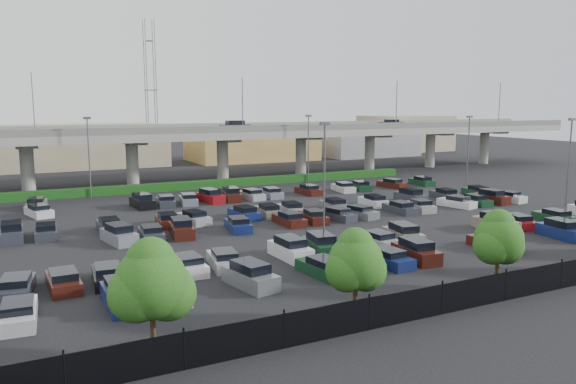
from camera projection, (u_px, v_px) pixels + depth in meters
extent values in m
plane|color=black|center=(285.00, 219.00, 58.39)|extent=(280.00, 280.00, 0.00)
cube|color=gray|center=(191.00, 135.00, 85.49)|extent=(150.00, 13.00, 1.10)
cube|color=#62615D|center=(204.00, 130.00, 79.82)|extent=(150.00, 0.50, 1.00)
cube|color=#62615D|center=(180.00, 127.00, 90.84)|extent=(150.00, 0.50, 1.00)
cylinder|color=gray|center=(27.00, 168.00, 75.83)|extent=(1.80, 1.80, 6.70)
cube|color=#62615D|center=(26.00, 145.00, 75.35)|extent=(2.60, 9.75, 0.50)
cylinder|color=gray|center=(132.00, 163.00, 82.08)|extent=(1.80, 1.80, 6.70)
cube|color=#62615D|center=(131.00, 142.00, 81.59)|extent=(2.60, 9.75, 0.50)
cylinder|color=gray|center=(223.00, 159.00, 88.32)|extent=(1.80, 1.80, 6.70)
cube|color=#62615D|center=(222.00, 139.00, 87.83)|extent=(2.60, 9.75, 0.50)
cylinder|color=gray|center=(301.00, 155.00, 94.56)|extent=(1.80, 1.80, 6.70)
cube|color=#62615D|center=(301.00, 137.00, 94.08)|extent=(2.60, 9.75, 0.50)
cylinder|color=gray|center=(370.00, 152.00, 100.80)|extent=(1.80, 1.80, 6.70)
cube|color=#62615D|center=(370.00, 135.00, 100.32)|extent=(2.60, 9.75, 0.50)
cylinder|color=gray|center=(430.00, 150.00, 107.04)|extent=(1.80, 1.80, 6.70)
cube|color=#62615D|center=(431.00, 133.00, 106.56)|extent=(2.60, 9.75, 0.50)
cylinder|color=gray|center=(484.00, 147.00, 113.29)|extent=(1.80, 1.80, 6.70)
cube|color=#62615D|center=(485.00, 131.00, 112.80)|extent=(2.60, 9.75, 0.50)
cube|color=#313540|center=(235.00, 128.00, 85.35)|extent=(4.40, 1.82, 1.05)
cube|color=black|center=(235.00, 122.00, 85.23)|extent=(2.60, 1.60, 0.65)
cube|color=#313540|center=(392.00, 124.00, 105.82)|extent=(4.40, 1.82, 0.82)
cube|color=black|center=(392.00, 121.00, 105.72)|extent=(2.30, 1.60, 0.50)
cylinder|color=#4C4C51|center=(33.00, 105.00, 69.60)|extent=(0.14, 0.14, 8.00)
cylinder|color=#4C4C51|center=(243.00, 105.00, 82.09)|extent=(0.14, 0.14, 8.00)
cylinder|color=#4C4C51|center=(396.00, 105.00, 94.57)|extent=(0.14, 0.14, 8.00)
cylinder|color=#4C4C51|center=(499.00, 105.00, 105.27)|extent=(0.14, 0.14, 8.00)
cube|color=#153A11|center=(207.00, 184.00, 80.35)|extent=(66.00, 1.60, 1.10)
cube|color=black|center=(493.00, 289.00, 33.56)|extent=(70.00, 0.06, 1.80)
cylinder|color=black|center=(65.00, 373.00, 22.84)|extent=(0.10, 0.10, 2.00)
cylinder|color=black|center=(184.00, 349.00, 25.07)|extent=(0.10, 0.10, 2.00)
cylinder|color=black|center=(284.00, 329.00, 27.30)|extent=(0.10, 0.10, 2.00)
cylinder|color=black|center=(369.00, 312.00, 29.53)|extent=(0.10, 0.10, 2.00)
cylinder|color=black|center=(442.00, 298.00, 31.76)|extent=(0.10, 0.10, 2.00)
cylinder|color=black|center=(505.00, 285.00, 33.99)|extent=(0.10, 0.10, 2.00)
cylinder|color=black|center=(561.00, 274.00, 36.22)|extent=(0.10, 0.10, 2.00)
cylinder|color=#332316|center=(153.00, 339.00, 25.98)|extent=(0.26, 0.26, 2.18)
sphere|color=#1B4913|center=(151.00, 283.00, 25.57)|extent=(3.39, 3.39, 3.39)
sphere|color=#1B4913|center=(168.00, 293.00, 26.10)|extent=(2.67, 2.67, 2.67)
sphere|color=#1B4913|center=(137.00, 294.00, 25.26)|extent=(2.67, 2.67, 2.67)
sphere|color=#1B4913|center=(151.00, 262.00, 25.54)|extent=(2.30, 2.30, 2.30)
cylinder|color=#332316|center=(355.00, 305.00, 30.70)|extent=(0.26, 0.26, 1.96)
sphere|color=#1B4913|center=(356.00, 262.00, 30.34)|extent=(3.04, 3.04, 3.04)
sphere|color=#1B4913|center=(365.00, 270.00, 30.82)|extent=(2.39, 2.39, 2.39)
sphere|color=#1B4913|center=(347.00, 270.00, 30.05)|extent=(2.39, 2.39, 2.39)
sphere|color=#1B4913|center=(355.00, 246.00, 30.33)|extent=(2.06, 2.06, 2.06)
cylinder|color=#332316|center=(497.00, 276.00, 35.86)|extent=(0.26, 0.26, 1.97)
sphere|color=#1B4913|center=(499.00, 239.00, 35.49)|extent=(3.07, 3.07, 3.07)
sphere|color=#1B4913|center=(505.00, 246.00, 35.98)|extent=(2.41, 2.41, 2.41)
sphere|color=#1B4913|center=(493.00, 245.00, 35.20)|extent=(2.41, 2.41, 2.41)
sphere|color=#1B4913|center=(499.00, 225.00, 35.48)|extent=(2.08, 2.08, 2.08)
cube|color=silver|center=(19.00, 316.00, 30.64)|extent=(2.15, 4.53, 0.82)
cube|color=black|center=(18.00, 306.00, 30.37)|extent=(1.77, 2.42, 0.50)
cube|color=navy|center=(122.00, 298.00, 33.08)|extent=(1.82, 4.40, 1.05)
cube|color=black|center=(121.00, 285.00, 32.95)|extent=(1.60, 2.60, 0.65)
cube|color=silver|center=(168.00, 291.00, 34.30)|extent=(1.92, 4.44, 1.05)
cube|color=black|center=(167.00, 278.00, 34.18)|extent=(1.66, 2.64, 0.65)
cube|color=slate|center=(250.00, 279.00, 36.76)|extent=(2.59, 4.66, 1.05)
cube|color=black|center=(250.00, 267.00, 36.63)|extent=(2.05, 2.85, 0.65)
cube|color=#163E24|center=(323.00, 269.00, 39.23)|extent=(2.27, 4.56, 0.82)
cube|color=black|center=(324.00, 261.00, 38.95)|extent=(1.83, 2.45, 0.50)
cube|color=#163E24|center=(356.00, 264.00, 40.45)|extent=(2.49, 4.63, 0.82)
cube|color=black|center=(357.00, 257.00, 40.18)|extent=(1.95, 2.52, 0.50)
cube|color=navy|center=(387.00, 260.00, 41.68)|extent=(2.18, 4.54, 0.82)
cube|color=black|center=(389.00, 252.00, 41.41)|extent=(1.79, 2.43, 0.50)
cube|color=#431812|center=(416.00, 254.00, 42.89)|extent=(2.29, 4.57, 1.05)
cube|color=black|center=(416.00, 243.00, 42.76)|extent=(1.87, 2.76, 0.65)
cube|color=#431812|center=(494.00, 243.00, 46.58)|extent=(2.16, 4.53, 0.82)
cube|color=black|center=(497.00, 237.00, 46.31)|extent=(1.78, 2.42, 0.50)
cube|color=navy|center=(561.00, 232.00, 50.24)|extent=(2.28, 4.57, 1.05)
cube|color=black|center=(562.00, 223.00, 50.12)|extent=(1.87, 2.76, 0.65)
cube|color=#313540|center=(16.00, 289.00, 35.05)|extent=(2.52, 4.64, 0.82)
cube|color=black|center=(16.00, 280.00, 34.78)|extent=(1.96, 2.53, 0.50)
cube|color=#431812|center=(63.00, 283.00, 36.28)|extent=(1.96, 4.45, 0.82)
cube|color=black|center=(63.00, 274.00, 36.00)|extent=(1.67, 2.35, 0.50)
cube|color=black|center=(107.00, 277.00, 37.50)|extent=(2.20, 4.54, 0.82)
cube|color=black|center=(108.00, 269.00, 37.23)|extent=(1.80, 2.43, 0.50)
cube|color=#163E24|center=(149.00, 272.00, 38.73)|extent=(1.98, 4.46, 0.82)
cube|color=black|center=(149.00, 263.00, 38.46)|extent=(1.68, 2.36, 0.50)
cube|color=white|center=(187.00, 266.00, 39.96)|extent=(1.92, 4.44, 0.82)
cube|color=black|center=(188.00, 259.00, 39.68)|extent=(1.66, 2.34, 0.50)
cube|color=#ABABB0|center=(224.00, 262.00, 41.18)|extent=(2.47, 4.62, 0.82)
cube|color=black|center=(225.00, 254.00, 40.91)|extent=(1.93, 2.52, 0.50)
cube|color=white|center=(290.00, 251.00, 43.62)|extent=(1.96, 4.46, 1.05)
cube|color=black|center=(290.00, 241.00, 43.49)|extent=(1.69, 2.65, 0.65)
cube|color=#163E24|center=(321.00, 247.00, 44.84)|extent=(2.46, 4.62, 1.05)
cube|color=black|center=(321.00, 237.00, 44.72)|extent=(1.97, 2.81, 0.65)
cube|color=#ABABB0|center=(377.00, 241.00, 47.31)|extent=(2.12, 4.51, 0.82)
cube|color=black|center=(379.00, 234.00, 47.04)|extent=(1.76, 2.40, 0.50)
cube|color=gray|center=(403.00, 237.00, 48.52)|extent=(2.49, 4.63, 1.05)
cube|color=black|center=(404.00, 227.00, 48.39)|extent=(1.99, 2.82, 0.65)
cube|color=gray|center=(496.00, 224.00, 53.43)|extent=(2.02, 4.48, 1.05)
cube|color=black|center=(496.00, 216.00, 53.30)|extent=(1.72, 2.67, 0.65)
cube|color=maroon|center=(516.00, 223.00, 54.67)|extent=(2.68, 4.68, 0.82)
cube|color=black|center=(518.00, 217.00, 54.40)|extent=(2.04, 2.58, 0.50)
cube|color=#163E24|center=(554.00, 218.00, 57.12)|extent=(2.22, 4.55, 0.82)
cube|color=black|center=(557.00, 212.00, 56.85)|extent=(1.81, 2.44, 0.50)
cube|color=gray|center=(119.00, 237.00, 48.41)|extent=(2.64, 4.67, 1.05)
cube|color=black|center=(119.00, 228.00, 48.29)|extent=(2.08, 2.86, 0.65)
cube|color=#313540|center=(151.00, 235.00, 49.66)|extent=(2.17, 4.53, 0.82)
cube|color=black|center=(151.00, 228.00, 49.38)|extent=(1.78, 2.42, 0.50)
cube|color=#431812|center=(181.00, 230.00, 50.86)|extent=(2.41, 4.61, 1.05)
cube|color=black|center=(181.00, 222.00, 50.74)|extent=(1.94, 2.80, 0.65)
cube|color=navy|center=(238.00, 226.00, 53.33)|extent=(2.45, 4.62, 0.82)
cube|color=black|center=(238.00, 220.00, 53.06)|extent=(1.93, 2.51, 0.50)
cube|color=#431812|center=(289.00, 221.00, 55.79)|extent=(1.84, 4.41, 0.82)
cube|color=black|center=(290.00, 215.00, 55.51)|extent=(1.61, 2.31, 0.50)
cube|color=#431812|center=(313.00, 218.00, 57.01)|extent=(2.42, 4.61, 0.82)
cube|color=black|center=(314.00, 212.00, 56.74)|extent=(1.91, 2.50, 0.50)
cube|color=#313540|center=(336.00, 216.00, 58.24)|extent=(2.83, 4.71, 0.82)
cube|color=black|center=(337.00, 210.00, 57.97)|extent=(2.11, 2.62, 0.50)
cube|color=slate|center=(359.00, 213.00, 59.46)|extent=(2.75, 4.69, 0.82)
cube|color=black|center=(360.00, 208.00, 59.20)|extent=(2.07, 2.60, 0.50)
cube|color=#313540|center=(400.00, 209.00, 61.92)|extent=(1.85, 4.41, 0.82)
cube|color=black|center=(401.00, 204.00, 61.64)|extent=(1.61, 2.31, 0.50)
cube|color=#ABABB0|center=(420.00, 207.00, 63.14)|extent=(2.64, 4.67, 0.82)
cube|color=black|center=(421.00, 202.00, 62.87)|extent=(2.02, 2.57, 0.50)
cube|color=silver|center=(457.00, 203.00, 65.59)|extent=(2.74, 4.69, 0.82)
cube|color=black|center=(458.00, 198.00, 65.33)|extent=(2.06, 2.59, 0.50)
cube|color=#163E24|center=(474.00, 201.00, 66.82)|extent=(1.95, 4.45, 0.82)
cube|color=black|center=(476.00, 196.00, 66.55)|extent=(1.67, 2.35, 0.50)
cube|color=#431812|center=(491.00, 199.00, 68.03)|extent=(2.15, 4.53, 1.05)
cube|color=black|center=(491.00, 192.00, 67.90)|extent=(1.79, 2.71, 0.65)
cube|color=silver|center=(507.00, 198.00, 69.27)|extent=(2.35, 4.59, 0.82)
cube|color=black|center=(509.00, 193.00, 69.00)|extent=(1.88, 2.48, 0.50)
cube|color=#313540|center=(12.00, 235.00, 49.14)|extent=(1.91, 4.44, 1.05)
cube|color=black|center=(11.00, 226.00, 49.02)|extent=(1.65, 2.63, 0.65)
cube|color=#313540|center=(46.00, 233.00, 50.39)|extent=(2.11, 4.51, 0.82)
cube|color=black|center=(46.00, 227.00, 50.11)|extent=(1.75, 2.40, 0.50)
cube|color=#313540|center=(109.00, 227.00, 52.84)|extent=(1.87, 4.42, 0.82)
cube|color=black|center=(109.00, 221.00, 52.57)|extent=(1.63, 2.32, 0.50)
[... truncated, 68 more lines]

